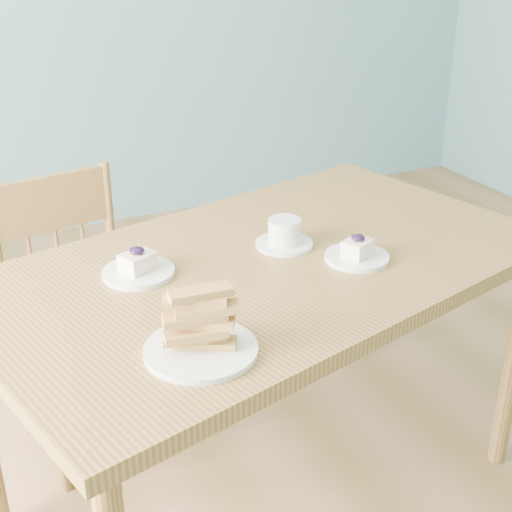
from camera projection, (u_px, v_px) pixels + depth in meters
room at (330, 56)px, 1.61m from camera, size 5.01×5.01×2.71m
dining_table at (267, 287)px, 1.92m from camera, size 1.69×1.22×0.81m
dining_chair at (80, 316)px, 2.30m from camera, size 0.48×0.46×0.92m
cheesecake_plate_near at (357, 253)px, 1.88m from camera, size 0.17×0.17×0.07m
cheesecake_plate_far at (138, 268)px, 1.79m from camera, size 0.18×0.18×0.08m
coffee_cup at (285, 235)px, 1.95m from camera, size 0.16×0.16×0.08m
biscotti_plate at (200, 332)px, 1.46m from camera, size 0.24×0.24×0.14m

